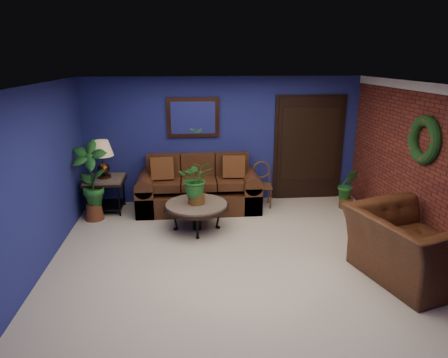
{
  "coord_description": "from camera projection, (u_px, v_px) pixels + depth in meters",
  "views": [
    {
      "loc": [
        -0.72,
        -5.33,
        2.84
      ],
      "look_at": [
        -0.17,
        0.55,
        1.04
      ],
      "focal_mm": 32.0,
      "sensor_mm": 36.0,
      "label": 1
    }
  ],
  "objects": [
    {
      "name": "floor",
      "position": [
        239.0,
        256.0,
        5.97
      ],
      "size": [
        5.5,
        5.5,
        0.0
      ],
      "primitive_type": "plane",
      "color": "beige",
      "rests_on": "ground"
    },
    {
      "name": "wall_back",
      "position": [
        224.0,
        140.0,
        7.98
      ],
      "size": [
        5.5,
        0.04,
        2.5
      ],
      "primitive_type": "cube",
      "color": "navy",
      "rests_on": "ground"
    },
    {
      "name": "wall_left",
      "position": [
        37.0,
        181.0,
        5.36
      ],
      "size": [
        0.04,
        5.0,
        2.5
      ],
      "primitive_type": "cube",
      "color": "navy",
      "rests_on": "ground"
    },
    {
      "name": "wall_right_brick",
      "position": [
        426.0,
        171.0,
        5.85
      ],
      "size": [
        0.04,
        5.0,
        2.5
      ],
      "primitive_type": "cube",
      "color": "maroon",
      "rests_on": "ground"
    },
    {
      "name": "ceiling",
      "position": [
        241.0,
        85.0,
        5.24
      ],
      "size": [
        5.5,
        5.0,
        0.02
      ],
      "primitive_type": "cube",
      "color": "white",
      "rests_on": "wall_back"
    },
    {
      "name": "crown_molding",
      "position": [
        436.0,
        89.0,
        5.5
      ],
      "size": [
        0.03,
        5.0,
        0.14
      ],
      "primitive_type": "cube",
      "color": "white",
      "rests_on": "wall_right_brick"
    },
    {
      "name": "wall_mirror",
      "position": [
        193.0,
        118.0,
        7.76
      ],
      "size": [
        1.02,
        0.06,
        0.77
      ],
      "primitive_type": "cube",
      "color": "#462513",
      "rests_on": "wall_back"
    },
    {
      "name": "closet_door",
      "position": [
        309.0,
        149.0,
        8.17
      ],
      "size": [
        1.44,
        0.06,
        2.18
      ],
      "primitive_type": "cube",
      "color": "black",
      "rests_on": "wall_back"
    },
    {
      "name": "wreath",
      "position": [
        424.0,
        140.0,
        5.76
      ],
      "size": [
        0.16,
        0.72,
        0.72
      ],
      "primitive_type": "torus",
      "rotation": [
        0.0,
        1.57,
        0.0
      ],
      "color": "black",
      "rests_on": "wall_right_brick"
    },
    {
      "name": "sofa",
      "position": [
        199.0,
        191.0,
        7.81
      ],
      "size": [
        2.34,
        1.01,
        1.05
      ],
      "color": "#4C2515",
      "rests_on": "ground"
    },
    {
      "name": "coffee_table",
      "position": [
        196.0,
        207.0,
        6.77
      ],
      "size": [
        1.1,
        1.1,
        0.47
      ],
      "rotation": [
        0.0,
        0.0,
        0.01
      ],
      "color": "#59544E",
      "rests_on": "ground"
    },
    {
      "name": "end_table",
      "position": [
        105.0,
        185.0,
        7.57
      ],
      "size": [
        0.73,
        0.73,
        0.67
      ],
      "color": "#59544E",
      "rests_on": "ground"
    },
    {
      "name": "table_lamp",
      "position": [
        102.0,
        155.0,
        7.39
      ],
      "size": [
        0.41,
        0.41,
        0.69
      ],
      "color": "#462513",
      "rests_on": "end_table"
    },
    {
      "name": "side_chair",
      "position": [
        262.0,
        181.0,
        7.9
      ],
      "size": [
        0.4,
        0.4,
        0.88
      ],
      "rotation": [
        0.0,
        0.0,
        -0.08
      ],
      "color": "brown",
      "rests_on": "ground"
    },
    {
      "name": "armchair",
      "position": [
        410.0,
        247.0,
        5.23
      ],
      "size": [
        1.58,
        1.71,
        0.93
      ],
      "primitive_type": "imported",
      "rotation": [
        0.0,
        0.0,
        1.84
      ],
      "color": "#4C2515",
      "rests_on": "ground"
    },
    {
      "name": "coffee_plant",
      "position": [
        196.0,
        180.0,
        6.63
      ],
      "size": [
        0.57,
        0.49,
        0.76
      ],
      "color": "brown",
      "rests_on": "coffee_table"
    },
    {
      "name": "floor_plant",
      "position": [
        347.0,
        188.0,
        7.76
      ],
      "size": [
        0.38,
        0.32,
        0.8
      ],
      "color": "brown",
      "rests_on": "ground"
    },
    {
      "name": "tall_plant",
      "position": [
        91.0,
        178.0,
        7.09
      ],
      "size": [
        0.71,
        0.54,
        1.46
      ],
      "color": "#612B1B",
      "rests_on": "ground"
    }
  ]
}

